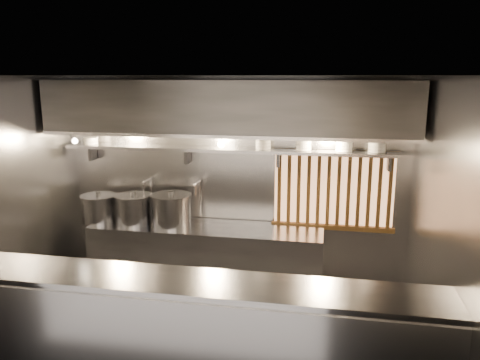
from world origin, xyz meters
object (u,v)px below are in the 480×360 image
(stock_pot_mid, at_px, (134,209))
(stock_pot_right, at_px, (172,210))
(heat_lamp, at_px, (73,136))
(stock_pot_left, at_px, (99,208))
(pendant_bulb, at_px, (221,144))

(stock_pot_mid, height_order, stock_pot_right, stock_pot_right)
(heat_lamp, xyz_separation_m, stock_pot_left, (0.15, 0.24, -0.99))
(stock_pot_right, bearing_deg, pendant_bulb, 8.81)
(stock_pot_left, relative_size, stock_pot_mid, 1.09)
(heat_lamp, height_order, stock_pot_right, heat_lamp)
(stock_pot_left, height_order, stock_pot_mid, stock_pot_mid)
(stock_pot_mid, xyz_separation_m, stock_pot_right, (0.52, 0.00, 0.01))
(heat_lamp, xyz_separation_m, stock_pot_right, (1.16, 0.25, -0.96))
(stock_pot_right, bearing_deg, heat_lamp, -167.79)
(pendant_bulb, xyz_separation_m, stock_pot_right, (-0.64, -0.10, -0.85))
(stock_pot_mid, bearing_deg, pendant_bulb, 5.02)
(pendant_bulb, distance_m, stock_pot_mid, 1.45)
(stock_pot_mid, bearing_deg, stock_pot_right, 0.25)
(heat_lamp, distance_m, stock_pot_right, 1.52)
(pendant_bulb, relative_size, stock_pot_right, 0.28)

